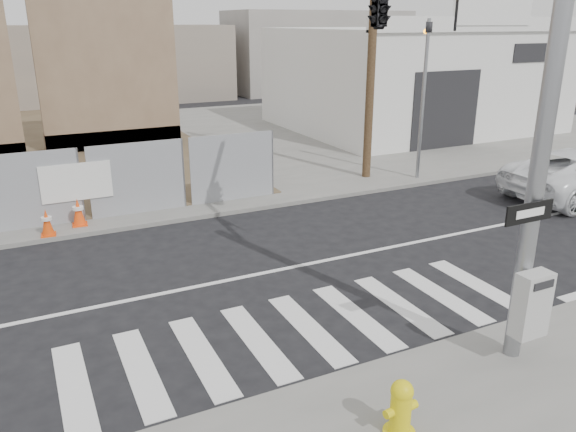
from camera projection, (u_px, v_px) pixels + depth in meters
name	position (u px, v px, depth m)	size (l,w,h in m)	color
ground	(255.00, 275.00, 12.21)	(100.00, 100.00, 0.00)	black
sidewalk_far	(129.00, 148.00, 24.08)	(50.00, 20.00, 0.12)	slate
signal_pole	(424.00, 48.00, 9.93)	(0.96, 5.87, 7.00)	gray
far_signal_pole	(425.00, 78.00, 18.28)	(0.16, 0.20, 5.60)	gray
concrete_wall_right	(108.00, 69.00, 22.85)	(5.50, 1.30, 8.00)	brown
auto_shop	(411.00, 78.00, 28.18)	(12.00, 10.20, 5.95)	silver
utility_pole_right	(373.00, 22.00, 17.86)	(1.60, 0.28, 10.00)	brown
fire_hydrant	(401.00, 408.00, 7.21)	(0.50, 0.48, 0.81)	yellow
traffic_cone_c	(47.00, 223.00, 14.04)	(0.38, 0.38, 0.69)	#E6440C
traffic_cone_d	(78.00, 212.00, 14.74)	(0.41, 0.41, 0.74)	#F9460D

